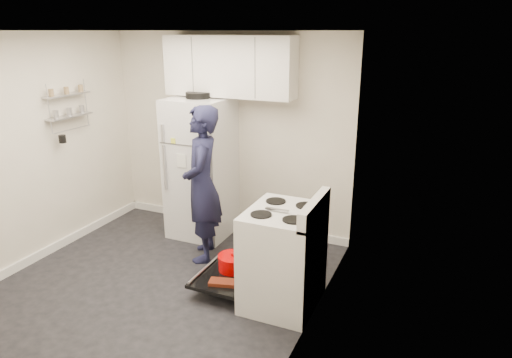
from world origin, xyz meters
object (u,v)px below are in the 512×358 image
at_px(open_oven_door, 230,269).
at_px(person, 202,185).
at_px(refrigerator, 201,168).
at_px(electric_range, 282,258).

distance_m(open_oven_door, person, 1.00).
height_order(refrigerator, person, refrigerator).
bearing_deg(open_oven_door, electric_range, -5.52).
xyz_separation_m(refrigerator, person, (0.34, -0.57, 0.00)).
xyz_separation_m(electric_range, refrigerator, (-1.49, 1.10, 0.41)).
xyz_separation_m(electric_range, person, (-1.15, 0.52, 0.41)).
height_order(electric_range, open_oven_door, electric_range).
bearing_deg(electric_range, person, 155.40).
distance_m(electric_range, person, 1.33).
bearing_deg(person, refrigerator, -173.50).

